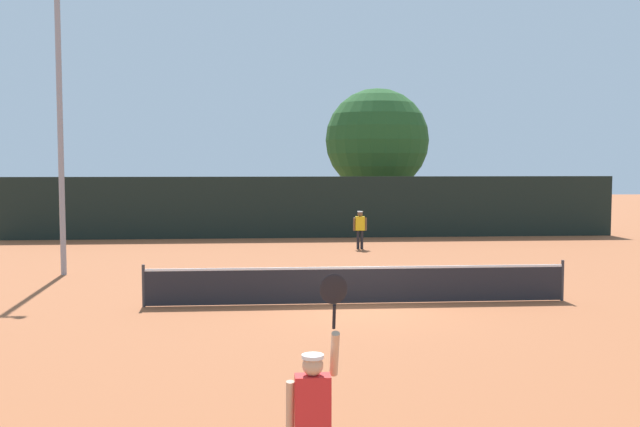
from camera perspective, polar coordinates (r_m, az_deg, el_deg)
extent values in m
plane|color=#9E5633|center=(18.85, 2.96, -7.07)|extent=(120.00, 120.00, 0.00)
cube|color=#232328|center=(18.77, 2.97, -5.64)|extent=(10.82, 0.03, 0.91)
cube|color=white|center=(18.70, 2.97, -4.27)|extent=(10.82, 0.04, 0.06)
cylinder|color=#333338|center=(18.85, -13.66, -5.53)|extent=(0.08, 0.08, 1.07)
cylinder|color=#333338|center=(20.18, 18.45, -4.99)|extent=(0.08, 0.08, 1.07)
cube|color=black|center=(34.79, -0.49, 0.49)|extent=(29.47, 0.12, 2.94)
cube|color=red|center=(7.96, -0.57, -14.59)|extent=(0.38, 0.22, 0.59)
sphere|color=tan|center=(7.85, -0.57, -11.81)|extent=(0.23, 0.23, 0.23)
cylinder|color=white|center=(7.82, -0.57, -11.13)|extent=(0.24, 0.24, 0.04)
cylinder|color=tan|center=(7.96, -2.35, -14.82)|extent=(0.09, 0.17, 0.56)
cylinder|color=tan|center=(7.92, 1.15, -10.94)|extent=(0.09, 0.32, 0.54)
cylinder|color=black|center=(7.89, 1.11, -8.09)|extent=(0.04, 0.11, 0.28)
ellipsoid|color=black|center=(7.89, 1.07, -5.94)|extent=(0.30, 0.13, 0.36)
cube|color=yellow|center=(30.37, 3.15, -0.78)|extent=(0.38, 0.22, 0.58)
sphere|color=brown|center=(30.33, 3.15, -0.04)|extent=(0.22, 0.22, 0.22)
cylinder|color=white|center=(30.33, 3.15, 0.14)|extent=(0.23, 0.23, 0.04)
cylinder|color=black|center=(30.42, 3.00, -2.06)|extent=(0.12, 0.12, 0.78)
cylinder|color=black|center=(30.44, 3.30, -2.06)|extent=(0.12, 0.12, 0.78)
cylinder|color=brown|center=(30.34, 2.70, -0.84)|extent=(0.09, 0.17, 0.55)
cylinder|color=brown|center=(30.40, 3.60, -0.83)|extent=(0.09, 0.15, 0.55)
sphere|color=#CCE033|center=(22.52, -1.90, -5.15)|extent=(0.07, 0.07, 0.07)
cylinder|color=gray|center=(24.73, -19.67, 6.03)|extent=(0.18, 0.18, 9.17)
cylinder|color=brown|center=(40.56, 4.46, 0.81)|extent=(0.56, 0.56, 2.69)
sphere|color=#235123|center=(40.52, 4.49, 5.74)|extent=(5.71, 5.71, 5.71)
cube|color=white|center=(43.14, 7.88, -0.01)|extent=(2.26, 4.35, 0.90)
cube|color=#2D333D|center=(42.80, 7.97, 0.99)|extent=(1.89, 2.34, 0.64)
cylinder|color=black|center=(44.36, 6.41, -0.27)|extent=(0.22, 0.60, 0.60)
cylinder|color=black|center=(44.71, 8.55, -0.26)|extent=(0.22, 0.60, 0.60)
cylinder|color=black|center=(41.62, 7.14, -0.56)|extent=(0.22, 0.60, 0.60)
cylinder|color=black|center=(42.00, 9.41, -0.55)|extent=(0.22, 0.60, 0.60)
cube|color=white|center=(42.04, 11.93, -0.16)|extent=(2.43, 4.41, 0.90)
cube|color=#2D333D|center=(41.71, 12.06, 0.86)|extent=(1.97, 2.40, 0.64)
cylinder|color=black|center=(43.18, 10.32, -0.43)|extent=(0.22, 0.60, 0.60)
cylinder|color=black|center=(43.65, 12.48, -0.42)|extent=(0.22, 0.60, 0.60)
cylinder|color=black|center=(40.49, 11.33, -0.74)|extent=(0.22, 0.60, 0.60)
cylinder|color=black|center=(40.99, 13.62, -0.72)|extent=(0.22, 0.60, 0.60)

